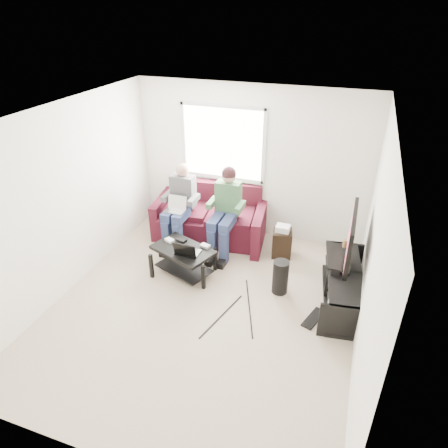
% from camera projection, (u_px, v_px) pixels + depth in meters
% --- Properties ---
extents(floor, '(4.50, 4.50, 0.00)m').
position_uv_depth(floor, '(204.00, 307.00, 5.51)').
color(floor, '#BEAD93').
rests_on(floor, ground).
extents(ceiling, '(4.50, 4.50, 0.00)m').
position_uv_depth(ceiling, '(197.00, 118.00, 4.24)').
color(ceiling, white).
rests_on(ceiling, wall_back).
extents(wall_back, '(4.50, 0.00, 4.50)m').
position_uv_depth(wall_back, '(251.00, 163.00, 6.73)').
color(wall_back, white).
rests_on(wall_back, floor).
extents(wall_front, '(4.50, 0.00, 4.50)m').
position_uv_depth(wall_front, '(89.00, 362.00, 3.02)').
color(wall_front, white).
rests_on(wall_front, floor).
extents(wall_left, '(0.00, 4.50, 4.50)m').
position_uv_depth(wall_left, '(65.00, 201.00, 5.45)').
color(wall_left, white).
rests_on(wall_left, floor).
extents(wall_right, '(0.00, 4.50, 4.50)m').
position_uv_depth(wall_right, '(373.00, 254.00, 4.30)').
color(wall_right, white).
rests_on(wall_right, floor).
extents(window, '(1.48, 0.04, 1.28)m').
position_uv_depth(window, '(223.00, 143.00, 6.71)').
color(window, white).
rests_on(window, wall_back).
extents(sofa, '(2.07, 1.13, 0.92)m').
position_uv_depth(sofa, '(210.00, 219.00, 7.02)').
color(sofa, '#45111D').
rests_on(sofa, floor).
extents(person_left, '(0.40, 0.70, 1.38)m').
position_uv_depth(person_left, '(180.00, 202.00, 6.63)').
color(person_left, navy).
rests_on(person_left, sofa).
extents(person_right, '(0.40, 0.71, 1.43)m').
position_uv_depth(person_right, '(226.00, 206.00, 6.38)').
color(person_right, navy).
rests_on(person_right, sofa).
extents(laptop_silver, '(0.35, 0.26, 0.24)m').
position_uv_depth(laptop_silver, '(175.00, 208.00, 6.49)').
color(laptop_silver, silver).
rests_on(laptop_silver, person_left).
extents(coffee_table, '(1.04, 0.84, 0.45)m').
position_uv_depth(coffee_table, '(183.00, 255.00, 6.03)').
color(coffee_table, black).
rests_on(coffee_table, floor).
extents(laptop_black, '(0.39, 0.33, 0.24)m').
position_uv_depth(laptop_black, '(188.00, 246.00, 5.81)').
color(laptop_black, black).
rests_on(laptop_black, coffee_table).
extents(controller_a, '(0.17, 0.14, 0.04)m').
position_uv_depth(controller_a, '(169.00, 240.00, 6.14)').
color(controller_a, silver).
rests_on(controller_a, coffee_table).
extents(controller_b, '(0.16, 0.12, 0.04)m').
position_uv_depth(controller_b, '(182.00, 240.00, 6.14)').
color(controller_b, black).
rests_on(controller_b, coffee_table).
extents(controller_c, '(0.16, 0.12, 0.04)m').
position_uv_depth(controller_c, '(205.00, 246.00, 6.00)').
color(controller_c, gray).
rests_on(controller_c, coffee_table).
extents(tv_stand, '(0.67, 1.59, 0.51)m').
position_uv_depth(tv_stand, '(342.00, 288.00, 5.51)').
color(tv_stand, black).
rests_on(tv_stand, floor).
extents(tv, '(0.12, 1.10, 0.81)m').
position_uv_depth(tv, '(351.00, 238.00, 5.23)').
color(tv, black).
rests_on(tv, tv_stand).
extents(soundbar, '(0.12, 0.50, 0.10)m').
position_uv_depth(soundbar, '(337.00, 262.00, 5.47)').
color(soundbar, black).
rests_on(soundbar, tv_stand).
extents(drink_cup, '(0.08, 0.08, 0.12)m').
position_uv_depth(drink_cup, '(346.00, 243.00, 5.88)').
color(drink_cup, '#9A6E42').
rests_on(drink_cup, tv_stand).
extents(console_white, '(0.30, 0.22, 0.06)m').
position_uv_depth(console_white, '(340.00, 302.00, 5.15)').
color(console_white, silver).
rests_on(console_white, tv_stand).
extents(console_grey, '(0.34, 0.26, 0.08)m').
position_uv_depth(console_grey, '(345.00, 271.00, 5.72)').
color(console_grey, gray).
rests_on(console_grey, tv_stand).
extents(console_black, '(0.38, 0.30, 0.07)m').
position_uv_depth(console_black, '(343.00, 285.00, 5.43)').
color(console_black, black).
rests_on(console_black, tv_stand).
extents(subwoofer, '(0.23, 0.23, 0.51)m').
position_uv_depth(subwoofer, '(280.00, 277.00, 5.68)').
color(subwoofer, black).
rests_on(subwoofer, floor).
extents(keyboard_floor, '(0.28, 0.47, 0.02)m').
position_uv_depth(keyboard_floor, '(313.00, 318.00, 5.29)').
color(keyboard_floor, black).
rests_on(keyboard_floor, floor).
extents(end_table, '(0.31, 0.31, 0.56)m').
position_uv_depth(end_table, '(282.00, 242.00, 6.51)').
color(end_table, black).
rests_on(end_table, floor).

